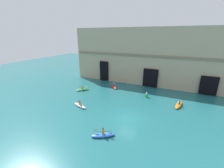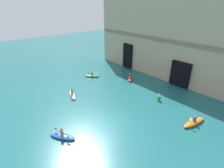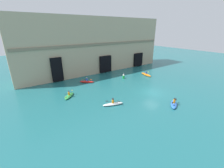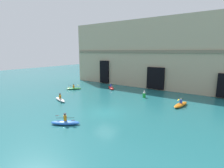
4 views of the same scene
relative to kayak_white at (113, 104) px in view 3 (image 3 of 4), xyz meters
The scene contains 8 objects.
ground_plane 8.41m from the kayak_white, ahead, with size 120.00×120.00×0.00m, color #1E6066.
cliff_bluff 20.76m from the kayak_white, 66.78° to the left, with size 37.99×6.48×13.11m.
kayak_white is the anchor object (origin of this frame).
kayak_orange 16.71m from the kayak_white, 25.74° to the left, with size 1.41×3.47×1.14m.
kayak_blue 8.89m from the kayak_white, 35.92° to the right, with size 2.85×2.23×1.14m.
kayak_red 11.07m from the kayak_white, 83.16° to the left, with size 2.73×2.60×1.14m.
kayak_green 7.72m from the kayak_white, 122.50° to the left, with size 2.57×2.59×1.03m.
marker_buoy 12.67m from the kayak_white, 43.10° to the left, with size 0.46×0.46×1.20m.
Camera 3 is at (-19.84, -15.50, 10.60)m, focal length 24.00 mm.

